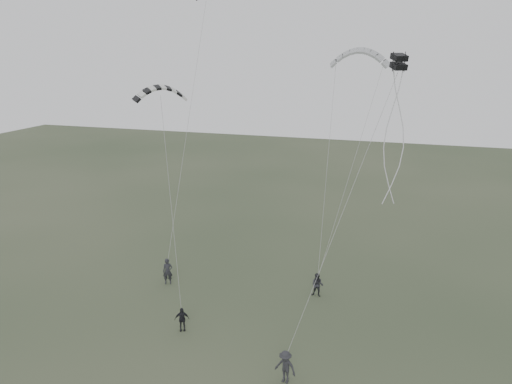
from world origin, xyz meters
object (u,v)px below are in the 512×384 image
(flyer_far, at_px, (285,367))
(kite_box, at_px, (399,62))
(flyer_right, at_px, (317,285))
(kite_striped, at_px, (160,87))
(kite_pale_large, at_px, (360,51))
(flyer_left, at_px, (168,271))
(flyer_center, at_px, (182,319))

(flyer_far, distance_m, kite_box, 16.74)
(flyer_far, bearing_deg, kite_box, 67.51)
(flyer_right, distance_m, flyer_far, 9.74)
(kite_striped, bearing_deg, flyer_right, -28.83)
(kite_striped, bearing_deg, flyer_far, -77.32)
(kite_pale_large, bearing_deg, flyer_far, -92.32)
(flyer_left, distance_m, flyer_center, 6.65)
(kite_box, bearing_deg, kite_striped, 141.91)
(kite_box, bearing_deg, flyer_right, 107.43)
(flyer_right, xyz_separation_m, kite_striped, (-10.15, -2.27, 13.39))
(kite_pale_large, bearing_deg, flyer_center, -118.46)
(kite_pale_large, relative_size, kite_striped, 1.29)
(kite_striped, bearing_deg, kite_box, -47.26)
(kite_pale_large, distance_m, kite_box, 11.96)
(flyer_far, relative_size, kite_pale_large, 0.41)
(flyer_right, relative_size, kite_box, 2.30)
(flyer_left, distance_m, kite_box, 21.50)
(flyer_right, bearing_deg, flyer_far, -85.54)
(kite_striped, bearing_deg, flyer_left, 83.39)
(flyer_right, relative_size, flyer_center, 1.12)
(kite_box, bearing_deg, kite_pale_large, 73.41)
(flyer_left, xyz_separation_m, flyer_right, (10.81, 1.33, -0.12))
(kite_pale_large, height_order, kite_striped, kite_pale_large)
(flyer_center, distance_m, kite_box, 19.28)
(kite_box, bearing_deg, flyer_far, -157.82)
(kite_striped, distance_m, kite_box, 14.76)
(flyer_center, relative_size, kite_box, 2.06)
(flyer_right, relative_size, kite_striped, 0.50)
(flyer_far, distance_m, kite_pale_large, 23.44)
(flyer_left, relative_size, flyer_center, 1.28)
(flyer_left, height_order, kite_box, kite_box)
(flyer_left, relative_size, kite_pale_large, 0.44)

